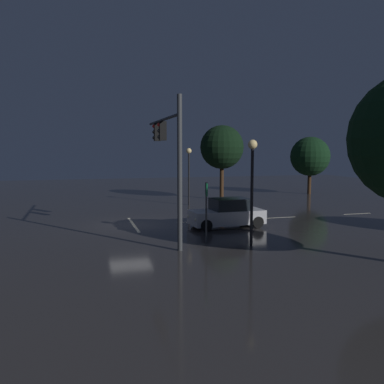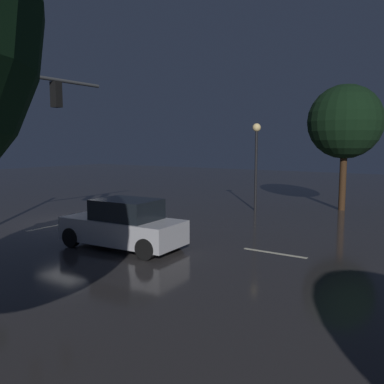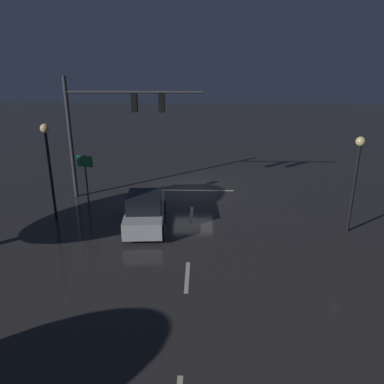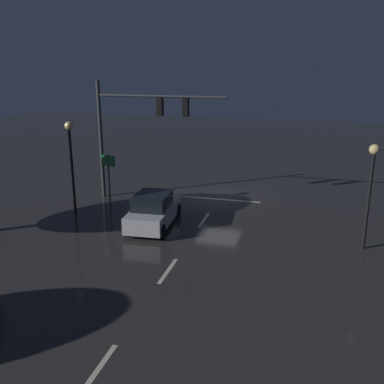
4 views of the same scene
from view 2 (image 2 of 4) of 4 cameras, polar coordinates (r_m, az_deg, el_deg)
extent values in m
plane|color=#2D2B2B|center=(19.91, -16.34, -3.92)|extent=(80.00, 80.00, 0.00)
cylinder|color=#383A3D|center=(16.74, -22.53, 14.79)|extent=(7.47, 0.14, 0.14)
cube|color=black|center=(16.67, -22.44, 12.86)|extent=(0.32, 0.36, 1.00)
sphere|color=red|center=(16.86, -22.86, 13.86)|extent=(0.20, 0.20, 0.20)
sphere|color=black|center=(16.82, -22.81, 12.78)|extent=(0.20, 0.20, 0.20)
sphere|color=black|center=(16.79, -22.76, 11.69)|extent=(0.20, 0.20, 0.20)
cube|color=black|center=(17.54, -18.28, 12.69)|extent=(0.32, 0.36, 1.00)
sphere|color=red|center=(17.73, -18.71, 13.65)|extent=(0.20, 0.20, 0.20)
sphere|color=black|center=(17.69, -18.67, 12.62)|extent=(0.20, 0.20, 0.20)
sphere|color=black|center=(17.66, -18.63, 11.59)|extent=(0.20, 0.20, 0.20)
cube|color=beige|center=(17.07, -7.67, -5.43)|extent=(0.16, 2.20, 0.01)
cube|color=beige|center=(13.94, 11.35, -8.27)|extent=(0.16, 2.20, 0.01)
cube|color=beige|center=(19.76, -15.97, -3.98)|extent=(5.00, 0.16, 0.01)
cube|color=#B7B7BC|center=(14.43, -9.58, -5.21)|extent=(2.06, 4.40, 0.80)
cube|color=black|center=(14.17, -9.02, -2.37)|extent=(1.73, 2.19, 0.68)
cylinder|color=black|center=(14.97, -16.37, -6.05)|extent=(0.26, 0.69, 0.68)
cylinder|color=black|center=(16.14, -12.02, -5.01)|extent=(0.26, 0.69, 0.68)
cylinder|color=black|center=(12.88, -6.46, -7.88)|extent=(0.26, 0.69, 0.68)
cylinder|color=black|center=(14.22, -2.38, -6.45)|extent=(0.26, 0.69, 0.68)
sphere|color=#F9EFC6|center=(15.41, -17.23, -4.47)|extent=(0.20, 0.20, 0.20)
sphere|color=#F9EFC6|center=(16.29, -13.85, -3.77)|extent=(0.20, 0.20, 0.20)
cylinder|color=black|center=(22.21, 8.83, 2.87)|extent=(0.14, 0.14, 4.24)
sphere|color=#F9D88C|center=(22.18, 8.94, 8.81)|extent=(0.44, 0.44, 0.44)
cylinder|color=#382314|center=(23.59, 20.13, 1.57)|extent=(0.36, 0.36, 3.27)
sphere|color=black|center=(23.54, 20.44, 9.11)|extent=(3.92, 3.92, 3.92)
camera|label=1|loc=(21.66, -90.13, 2.59)|focal=38.31mm
camera|label=3|loc=(16.09, 68.03, 20.22)|focal=37.02mm
camera|label=4|loc=(20.44, 64.55, 14.98)|focal=41.06mm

